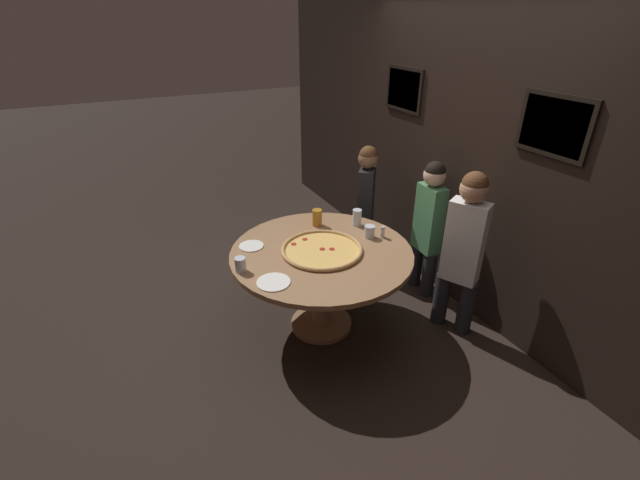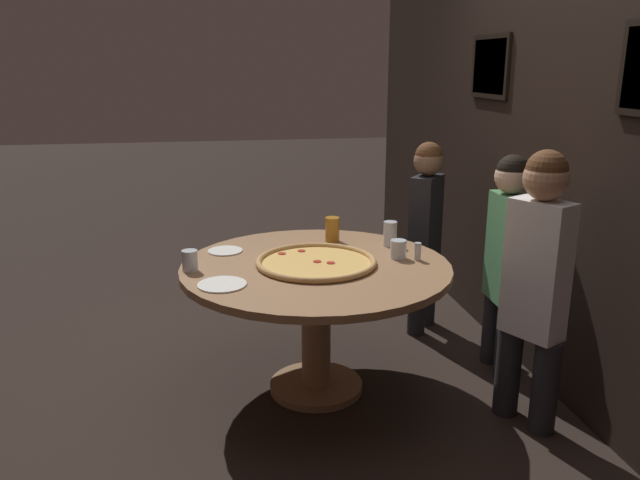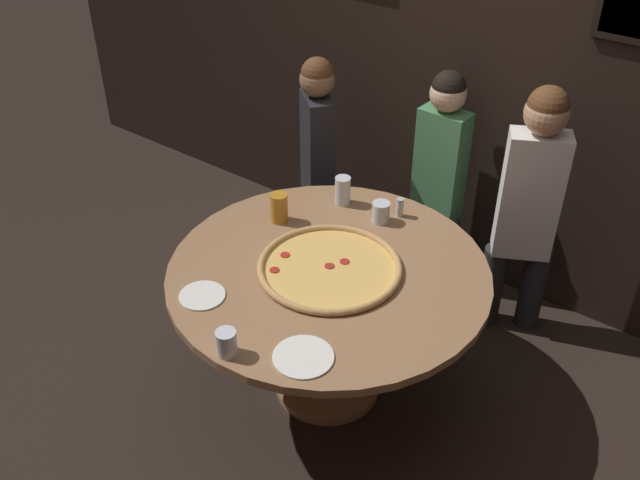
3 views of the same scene
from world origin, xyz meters
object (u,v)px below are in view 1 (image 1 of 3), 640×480
at_px(drink_cup_by_shaker, 370,232).
at_px(white_plate_right_side, 274,282).
at_px(condiment_shaker, 383,232).
at_px(diner_far_left, 366,201).
at_px(dining_table, 321,267).
at_px(drink_cup_near_right, 357,217).
at_px(giant_pizza, 321,250).
at_px(drink_cup_beside_pizza, 317,218).
at_px(diner_side_left, 464,246).
at_px(diner_centre_back, 428,221).
at_px(white_plate_near_front, 251,246).
at_px(drink_cup_near_left, 240,264).

bearing_deg(drink_cup_by_shaker, white_plate_right_side, -74.30).
distance_m(drink_cup_by_shaker, condiment_shaker, 0.11).
distance_m(drink_cup_by_shaker, diner_far_left, 0.79).
relative_size(dining_table, drink_cup_near_right, 9.86).
xyz_separation_m(drink_cup_by_shaker, white_plate_right_side, (0.27, -0.96, -0.05)).
distance_m(dining_table, diner_far_left, 1.12).
distance_m(giant_pizza, drink_cup_beside_pizza, 0.46).
xyz_separation_m(drink_cup_by_shaker, diner_side_left, (0.53, 0.53, -0.00)).
xyz_separation_m(drink_cup_by_shaker, diner_centre_back, (-0.03, 0.65, -0.06)).
bearing_deg(giant_pizza, drink_cup_beside_pizza, 157.67).
bearing_deg(diner_side_left, white_plate_right_side, 52.75).
xyz_separation_m(drink_cup_near_right, condiment_shaker, (0.29, 0.07, -0.02)).
relative_size(drink_cup_beside_pizza, diner_centre_back, 0.11).
xyz_separation_m(drink_cup_near_right, white_plate_right_side, (0.51, -0.98, -0.07)).
xyz_separation_m(drink_cup_beside_pizza, diner_centre_back, (0.37, 0.94, -0.08)).
bearing_deg(condiment_shaker, drink_cup_beside_pizza, -139.23).
xyz_separation_m(diner_far_left, diner_side_left, (1.21, 0.13, 0.06)).
relative_size(drink_cup_beside_pizza, white_plate_near_front, 0.75).
bearing_deg(drink_cup_beside_pizza, condiment_shaker, 40.77).
height_order(giant_pizza, white_plate_right_side, giant_pizza).
relative_size(drink_cup_by_shaker, diner_side_left, 0.07).
relative_size(condiment_shaker, diner_side_left, 0.07).
distance_m(drink_cup_by_shaker, diner_centre_back, 0.65).
bearing_deg(drink_cup_near_right, condiment_shaker, 13.62).
relative_size(dining_table, drink_cup_by_shaker, 13.96).
bearing_deg(drink_cup_near_left, drink_cup_near_right, 102.99).
relative_size(drink_cup_by_shaker, white_plate_right_side, 0.44).
bearing_deg(white_plate_right_side, giant_pizza, 115.85).
distance_m(drink_cup_near_left, white_plate_right_side, 0.30).
relative_size(giant_pizza, white_plate_right_side, 2.72).
bearing_deg(white_plate_right_side, drink_cup_by_shaker, 105.70).
relative_size(white_plate_near_front, diner_centre_back, 0.15).
distance_m(drink_cup_beside_pizza, drink_cup_by_shaker, 0.49).
bearing_deg(drink_cup_near_right, drink_cup_by_shaker, -5.69).
distance_m(drink_cup_near_right, diner_far_left, 0.58).
height_order(drink_cup_near_right, white_plate_right_side, drink_cup_near_right).
height_order(drink_cup_beside_pizza, diner_side_left, diner_side_left).
xyz_separation_m(drink_cup_near_right, diner_centre_back, (0.21, 0.62, -0.08)).
height_order(dining_table, drink_cup_beside_pizza, drink_cup_beside_pizza).
xyz_separation_m(drink_cup_beside_pizza, diner_side_left, (0.93, 0.82, -0.02)).
distance_m(white_plate_right_side, diner_far_left, 1.66).
bearing_deg(dining_table, white_plate_right_side, -63.81).
height_order(drink_cup_near_left, drink_cup_by_shaker, drink_cup_near_left).
distance_m(drink_cup_near_right, white_plate_near_front, 0.96).
bearing_deg(giant_pizza, white_plate_right_side, -64.15).
bearing_deg(drink_cup_beside_pizza, giant_pizza, -22.33).
distance_m(giant_pizza, drink_cup_by_shaker, 0.47).
height_order(drink_cup_near_right, drink_cup_near_left, drink_cup_near_right).
xyz_separation_m(drink_cup_near_left, white_plate_near_front, (-0.31, 0.19, -0.05)).
distance_m(white_plate_right_side, condiment_shaker, 1.08).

